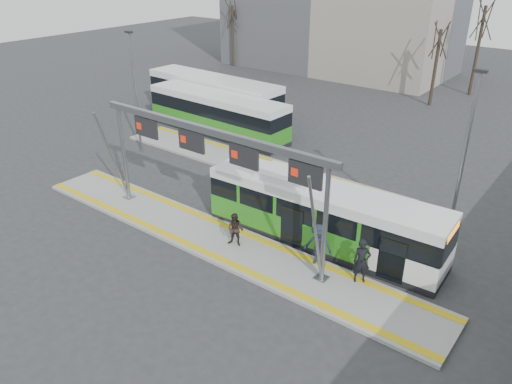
# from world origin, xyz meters

# --- Properties ---
(ground) EXTENTS (120.00, 120.00, 0.00)m
(ground) POSITION_xyz_m (0.00, 0.00, 0.00)
(ground) COLOR #2D2D30
(ground) RESTS_ON ground
(platform_main) EXTENTS (22.00, 3.00, 0.15)m
(platform_main) POSITION_xyz_m (0.00, 0.00, 0.07)
(platform_main) COLOR gray
(platform_main) RESTS_ON ground
(platform_second) EXTENTS (20.00, 3.00, 0.15)m
(platform_second) POSITION_xyz_m (-4.00, 8.00, 0.07)
(platform_second) COLOR gray
(platform_second) RESTS_ON ground
(tactile_main) EXTENTS (22.00, 2.65, 0.02)m
(tactile_main) POSITION_xyz_m (0.00, 0.00, 0.16)
(tactile_main) COLOR gold
(tactile_main) RESTS_ON platform_main
(tactile_second) EXTENTS (20.00, 0.35, 0.02)m
(tactile_second) POSITION_xyz_m (-4.00, 9.15, 0.16)
(tactile_second) COLOR gold
(tactile_second) RESTS_ON platform_second
(gantry) EXTENTS (13.00, 1.68, 5.20)m
(gantry) POSITION_xyz_m (-0.35, 0.25, 4.30)
(gantry) COLOR slate
(gantry) RESTS_ON platform_main
(hero_bus) EXTENTS (11.21, 2.86, 3.06)m
(hero_bus) POSITION_xyz_m (3.92, 2.88, 1.40)
(hero_bus) COLOR black
(hero_bus) RESTS_ON ground
(bg_bus_green) EXTENTS (11.57, 2.74, 2.88)m
(bg_bus_green) POSITION_xyz_m (-9.90, 11.32, 1.42)
(bg_bus_green) COLOR black
(bg_bus_green) RESTS_ON ground
(bg_bus_blue) EXTENTS (12.20, 3.13, 3.16)m
(bg_bus_blue) POSITION_xyz_m (-12.76, 14.10, 1.56)
(bg_bus_blue) COLOR black
(bg_bus_blue) RESTS_ON ground
(passenger_a) EXTENTS (0.82, 0.76, 1.89)m
(passenger_a) POSITION_xyz_m (6.80, 1.10, 1.09)
(passenger_a) COLOR black
(passenger_a) RESTS_ON platform_main
(passenger_b) EXTENTS (0.91, 0.80, 1.57)m
(passenger_b) POSITION_xyz_m (1.11, 0.13, 0.94)
(passenger_b) COLOR black
(passenger_b) RESTS_ON platform_main
(passenger_c) EXTENTS (1.34, 0.95, 1.88)m
(passenger_c) POSITION_xyz_m (4.81, 1.10, 1.09)
(passenger_c) COLOR #1B2232
(passenger_c) RESTS_ON platform_main
(tree_left) EXTENTS (1.40, 1.40, 7.13)m
(tree_left) POSITION_xyz_m (-0.21, 27.83, 5.41)
(tree_left) COLOR #382B21
(tree_left) RESTS_ON ground
(tree_mid) EXTENTS (1.40, 1.40, 8.81)m
(tree_mid) POSITION_xyz_m (1.45, 33.43, 6.68)
(tree_mid) COLOR #382B21
(tree_mid) RESTS_ON ground
(tree_far) EXTENTS (1.40, 1.40, 7.41)m
(tree_far) POSITION_xyz_m (-23.77, 29.58, 5.62)
(tree_far) COLOR #382B21
(tree_far) RESTS_ON ground
(lamp_west) EXTENTS (0.50, 0.25, 7.72)m
(lamp_west) POSITION_xyz_m (-11.55, 5.48, 4.10)
(lamp_west) COLOR slate
(lamp_west) RESTS_ON ground
(lamp_east) EXTENTS (0.50, 0.25, 8.09)m
(lamp_east) POSITION_xyz_m (8.71, 5.73, 4.29)
(lamp_east) COLOR slate
(lamp_east) RESTS_ON ground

